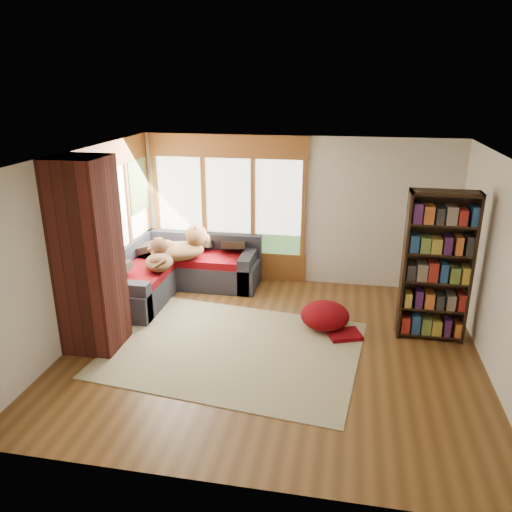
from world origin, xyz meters
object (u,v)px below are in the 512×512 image
at_px(dog_brindle, 159,258).
at_px(bookshelf, 437,267).
at_px(sectional_sofa, 177,273).
at_px(area_rug, 234,348).
at_px(pouf, 325,315).
at_px(brick_chimney, 88,257).
at_px(dog_tan, 182,247).

bearing_deg(dog_brindle, bookshelf, -115.23).
height_order(sectional_sofa, area_rug, sectional_sofa).
distance_m(sectional_sofa, pouf, 2.79).
bearing_deg(sectional_sofa, bookshelf, -15.20).
bearing_deg(brick_chimney, dog_tan, 74.44).
bearing_deg(brick_chimney, area_rug, 6.94).
bearing_deg(area_rug, sectional_sofa, 128.35).
relative_size(brick_chimney, dog_tan, 2.43).
bearing_deg(dog_brindle, brick_chimney, 150.02).
xyz_separation_m(sectional_sofa, dog_brindle, (-0.12, -0.45, 0.43)).
xyz_separation_m(brick_chimney, bookshelf, (4.54, 1.08, -0.24)).
relative_size(brick_chimney, bookshelf, 1.23).
bearing_deg(bookshelf, dog_brindle, 173.06).
relative_size(bookshelf, pouf, 2.96).
height_order(area_rug, dog_brindle, dog_brindle).
xyz_separation_m(sectional_sofa, pouf, (2.62, -0.96, -0.10)).
relative_size(pouf, dog_brindle, 0.87).
relative_size(sectional_sofa, dog_brindle, 2.69).
height_order(sectional_sofa, dog_brindle, dog_brindle).
bearing_deg(pouf, dog_brindle, 169.56).
xyz_separation_m(brick_chimney, pouf, (3.06, 1.09, -1.09)).
distance_m(bookshelf, dog_brindle, 4.25).
bearing_deg(sectional_sofa, dog_brindle, -106.28).
height_order(brick_chimney, area_rug, brick_chimney).
bearing_deg(dog_brindle, sectional_sofa, -32.67).
relative_size(brick_chimney, sectional_sofa, 1.18).
bearing_deg(bookshelf, brick_chimney, -166.61).
relative_size(brick_chimney, pouf, 3.64).
xyz_separation_m(bookshelf, dog_tan, (-3.97, 0.96, -0.26)).
bearing_deg(sectional_sofa, dog_tan, -3.04).
relative_size(sectional_sofa, area_rug, 0.66).
relative_size(area_rug, bookshelf, 1.57).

